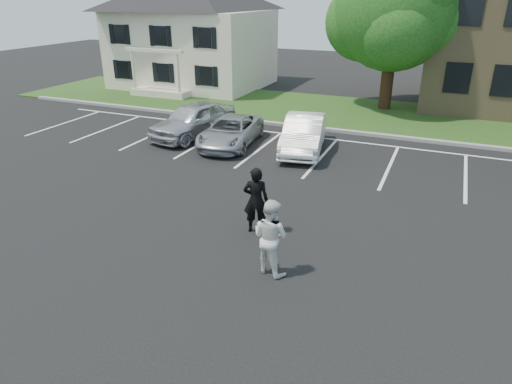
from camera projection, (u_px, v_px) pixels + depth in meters
ground_plane at (242, 248)px, 12.41m from camera, size 90.00×90.00×0.00m
curb at (343, 131)px, 22.49m from camera, size 40.00×0.30×0.15m
grass_strip at (359, 114)px, 25.87m from camera, size 44.00×8.00×0.08m
stall_lines at (359, 155)px, 19.45m from camera, size 34.00×5.36×0.01m
house at (192, 31)px, 32.35m from camera, size 10.30×9.22×7.60m
tree at (397, 12)px, 24.91m from camera, size 7.80×7.20×8.80m
man_black_suit at (256, 200)px, 12.89m from camera, size 0.83×0.67×1.97m
man_white_shirt at (270, 237)px, 10.99m from camera, size 1.12×0.98×1.94m
car_silver_west at (193, 120)px, 21.62m from camera, size 2.87×5.07×1.63m
car_silver_minivan at (231, 131)px, 20.49m from camera, size 2.65×4.76×1.26m
car_white_sedan at (304, 134)px, 19.69m from camera, size 2.47×4.85×1.52m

